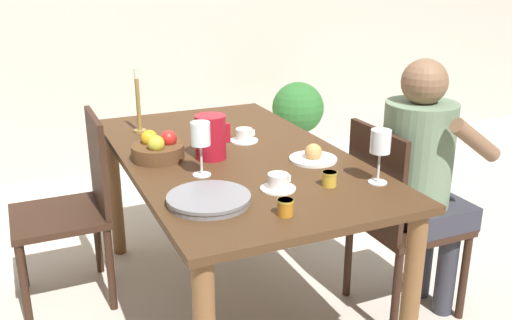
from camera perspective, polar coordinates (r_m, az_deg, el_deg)
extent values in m
plane|color=beige|center=(2.79, -2.07, -14.29)|extent=(20.00, 20.00, 0.00)
cube|color=#472D19|center=(2.46, -2.28, 0.28)|extent=(0.91, 1.61, 0.03)
cylinder|color=brown|center=(2.23, 15.17, -13.47)|extent=(0.07, 0.07, 0.73)
cylinder|color=brown|center=(3.18, -13.92, -3.11)|extent=(0.07, 0.07, 0.73)
cylinder|color=brown|center=(3.38, -0.63, -1.12)|extent=(0.07, 0.07, 0.73)
cylinder|color=#331E14|center=(3.00, 15.23, -7.91)|extent=(0.04, 0.04, 0.42)
cylinder|color=#331E14|center=(2.76, 20.06, -10.95)|extent=(0.04, 0.04, 0.42)
cylinder|color=#331E14|center=(2.80, 9.22, -9.51)|extent=(0.04, 0.04, 0.42)
cylinder|color=#331E14|center=(2.54, 13.82, -13.05)|extent=(0.04, 0.04, 0.42)
cube|color=#331E14|center=(2.67, 14.99, -6.10)|extent=(0.42, 0.42, 0.03)
cube|color=#331E14|center=(2.46, 11.86, -1.98)|extent=(0.03, 0.39, 0.45)
cylinder|color=#331E14|center=(2.73, -22.16, -11.67)|extent=(0.04, 0.04, 0.42)
cylinder|color=#331E14|center=(3.05, -22.50, -8.27)|extent=(0.04, 0.04, 0.42)
cylinder|color=#331E14|center=(2.74, -14.34, -10.54)|extent=(0.04, 0.04, 0.42)
cylinder|color=#331E14|center=(3.07, -15.58, -7.30)|extent=(0.04, 0.04, 0.42)
cube|color=#331E14|center=(2.79, -19.14, -5.35)|extent=(0.42, 0.42, 0.03)
cube|color=#331E14|center=(2.72, -15.57, -0.19)|extent=(0.03, 0.39, 0.45)
cylinder|color=#33333D|center=(2.87, 16.40, -8.95)|extent=(0.09, 0.09, 0.45)
cylinder|color=#33333D|center=(2.77, 18.53, -10.31)|extent=(0.09, 0.09, 0.45)
cube|color=#33333D|center=(2.66, 16.79, -4.93)|extent=(0.30, 0.34, 0.11)
cylinder|color=slate|center=(2.51, 15.82, 0.42)|extent=(0.30, 0.30, 0.46)
sphere|color=brown|center=(2.43, 16.50, 7.49)|extent=(0.19, 0.19, 0.19)
cylinder|color=brown|center=(2.39, 21.08, 1.84)|extent=(0.25, 0.06, 0.20)
cylinder|color=#A31423|center=(2.38, -4.56, 2.32)|extent=(0.13, 0.13, 0.19)
cube|color=#A31423|center=(2.41, -2.88, 2.74)|extent=(0.02, 0.02, 0.08)
cone|color=#A31423|center=(2.35, -5.80, 3.89)|extent=(0.04, 0.04, 0.04)
cylinder|color=white|center=(2.22, -5.43, -1.48)|extent=(0.07, 0.07, 0.00)
cylinder|color=white|center=(2.20, -5.49, 0.03)|extent=(0.01, 0.01, 0.12)
cylinder|color=white|center=(2.17, -5.57, 2.64)|extent=(0.08, 0.08, 0.09)
cylinder|color=white|center=(2.18, 12.05, -2.19)|extent=(0.07, 0.07, 0.00)
cylinder|color=white|center=(2.16, 12.16, -0.71)|extent=(0.01, 0.01, 0.11)
cylinder|color=white|center=(2.13, 12.35, 1.84)|extent=(0.08, 0.08, 0.09)
cylinder|color=orange|center=(2.14, 12.32, 1.34)|extent=(0.06, 0.06, 0.05)
cylinder|color=white|center=(2.08, 2.13, -2.88)|extent=(0.13, 0.13, 0.01)
cylinder|color=white|center=(2.07, 2.14, -2.11)|extent=(0.08, 0.08, 0.05)
cube|color=white|center=(2.08, 3.26, -1.85)|extent=(0.01, 0.01, 0.03)
cylinder|color=white|center=(2.63, -1.20, 1.95)|extent=(0.13, 0.13, 0.01)
cylinder|color=white|center=(2.62, -1.21, 2.58)|extent=(0.08, 0.08, 0.05)
cube|color=white|center=(2.63, -0.30, 2.75)|extent=(0.01, 0.01, 0.03)
cylinder|color=gray|center=(1.96, -4.74, -4.11)|extent=(0.28, 0.28, 0.02)
cylinder|color=gray|center=(1.96, -4.75, -3.70)|extent=(0.29, 0.29, 0.01)
cylinder|color=white|center=(2.39, 5.73, 0.09)|extent=(0.20, 0.20, 0.01)
sphere|color=tan|center=(2.38, 5.75, 0.77)|extent=(0.07, 0.07, 0.07)
cylinder|color=gold|center=(2.12, 7.35, -1.89)|extent=(0.05, 0.05, 0.06)
cylinder|color=gold|center=(2.11, 7.38, -1.29)|extent=(0.06, 0.06, 0.01)
cylinder|color=#C67A1E|center=(1.87, 2.95, -4.75)|extent=(0.05, 0.05, 0.06)
cylinder|color=gold|center=(1.86, 2.97, -4.09)|extent=(0.06, 0.06, 0.01)
cylinder|color=brown|center=(2.42, -9.76, 0.78)|extent=(0.22, 0.22, 0.06)
sphere|color=red|center=(2.42, -8.74, 2.14)|extent=(0.07, 0.07, 0.07)
sphere|color=gold|center=(2.43, -10.63, 2.16)|extent=(0.07, 0.07, 0.07)
sphere|color=gold|center=(2.35, -9.97, 1.60)|extent=(0.07, 0.07, 0.07)
cylinder|color=olive|center=(2.82, -11.52, 2.86)|extent=(0.06, 0.06, 0.01)
cylinder|color=olive|center=(2.79, -11.70, 5.45)|extent=(0.02, 0.02, 0.25)
cylinder|color=beige|center=(2.75, -11.91, 8.48)|extent=(0.02, 0.02, 0.05)
cylinder|color=beige|center=(4.44, 4.09, 0.07)|extent=(0.32, 0.32, 0.17)
cylinder|color=brown|center=(4.38, 4.14, 2.11)|extent=(0.04, 0.04, 0.16)
sphere|color=#2D6B2D|center=(4.32, 4.22, 5.20)|extent=(0.39, 0.39, 0.39)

